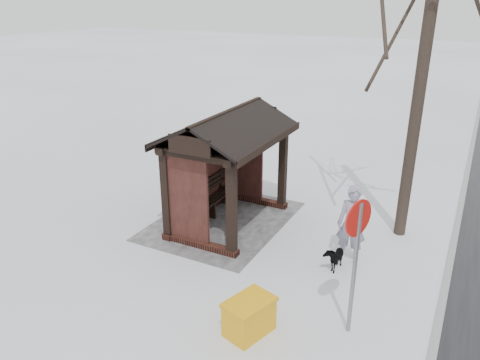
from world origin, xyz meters
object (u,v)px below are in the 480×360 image
pedestrian (352,225)px  road_sign (356,241)px  dog (334,256)px  grit_bin (249,316)px  bus_shelter (223,145)px

pedestrian → road_sign: road_sign is taller
dog → road_sign: 2.63m
dog → grit_bin: size_ratio=0.67×
pedestrian → road_sign: (2.40, 0.63, 0.94)m
pedestrian → dog: (0.46, -0.22, -0.63)m
grit_bin → road_sign: bearing=136.6°
dog → road_sign: (1.93, 0.86, 1.57)m
bus_shelter → grit_bin: bus_shelter is taller
bus_shelter → road_sign: size_ratio=1.37×
pedestrian → bus_shelter: bearing=170.7°
bus_shelter → dog: size_ratio=5.19×
dog → grit_bin: bearing=-101.7°
dog → grit_bin: grit_bin is taller
grit_bin → road_sign: size_ratio=0.40×
pedestrian → dog: pedestrian is taller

